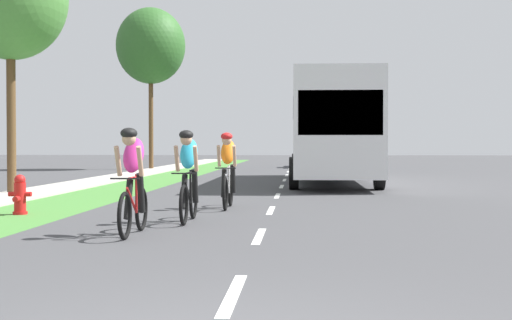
{
  "coord_description": "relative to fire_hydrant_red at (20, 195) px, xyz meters",
  "views": [
    {
      "loc": [
        0.61,
        -4.28,
        1.35
      ],
      "look_at": [
        -0.65,
        15.5,
        0.89
      ],
      "focal_mm": 49.74,
      "sensor_mm": 36.0,
      "label": 1
    }
  ],
  "objects": [
    {
      "name": "grass_verge",
      "position": [
        0.0,
        11.15,
        -0.37
      ],
      "size": [
        2.12,
        70.0,
        0.01
      ],
      "primitive_type": "cube",
      "color": "#478438",
      "rests_on": "ground_plane"
    },
    {
      "name": "bus_white",
      "position": [
        6.38,
        11.56,
        1.61
      ],
      "size": [
        2.78,
        11.6,
        3.48
      ],
      "color": "silver",
      "rests_on": "ground_plane"
    },
    {
      "name": "sidewalk_concrete",
      "position": [
        -1.9,
        11.15,
        -0.37
      ],
      "size": [
        1.69,
        70.0,
        0.1
      ],
      "primitive_type": "cube",
      "color": "#B2ADA3",
      "rests_on": "ground_plane"
    },
    {
      "name": "street_tree_far",
      "position": [
        -2.55,
        23.76,
        6.11
      ],
      "size": [
        3.62,
        3.62,
        8.5
      ],
      "color": "brown",
      "rests_on": "ground_plane"
    },
    {
      "name": "pickup_blue",
      "position": [
        6.33,
        27.83,
        0.46
      ],
      "size": [
        2.22,
        5.1,
        1.64
      ],
      "color": "#23389E",
      "rests_on": "ground_plane"
    },
    {
      "name": "cyclist_lead",
      "position": [
        2.87,
        -2.88,
        0.44
      ],
      "size": [
        0.42,
        1.72,
        1.58
      ],
      "color": "black",
      "rests_on": "ground_plane"
    },
    {
      "name": "fire_hydrant_red",
      "position": [
        0.0,
        0.0,
        0.0
      ],
      "size": [
        0.44,
        0.38,
        0.76
      ],
      "color": "red",
      "rests_on": "ground_plane"
    },
    {
      "name": "cyclist_trailing",
      "position": [
        3.41,
        -1.09,
        0.44
      ],
      "size": [
        0.42,
        1.72,
        1.58
      ],
      "color": "black",
      "rests_on": "ground_plane"
    },
    {
      "name": "cyclist_distant",
      "position": [
        3.82,
        1.51,
        0.44
      ],
      "size": [
        0.42,
        1.72,
        1.58
      ],
      "color": "black",
      "rests_on": "ground_plane"
    },
    {
      "name": "lane_markings_center",
      "position": [
        4.73,
        15.15,
        -0.37
      ],
      "size": [
        0.12,
        53.8,
        0.01
      ],
      "color": "white",
      "rests_on": "ground_plane"
    },
    {
      "name": "ground_plane",
      "position": [
        4.73,
        11.15,
        -0.37
      ],
      "size": [
        120.0,
        120.0,
        0.0
      ],
      "primitive_type": "plane",
      "color": "#424244"
    }
  ]
}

